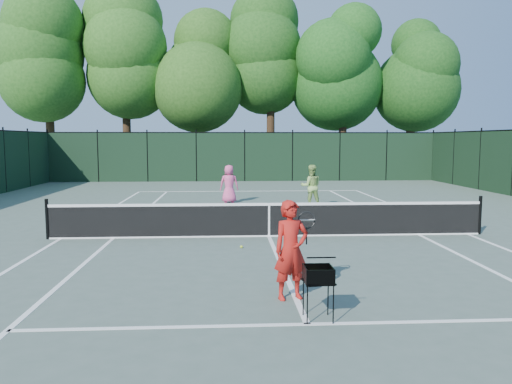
{
  "coord_description": "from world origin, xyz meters",
  "views": [
    {
      "loc": [
        -1.12,
        -13.12,
        2.59
      ],
      "look_at": [
        -0.29,
        1.0,
        1.1
      ],
      "focal_mm": 35.0,
      "sensor_mm": 36.0,
      "label": 1
    }
  ],
  "objects": [
    {
      "name": "loose_ball_midcourt",
      "position": [
        -0.78,
        -1.39,
        0.03
      ],
      "size": [
        0.07,
        0.07,
        0.07
      ],
      "primitive_type": "sphere",
      "color": "#BEDC2D",
      "rests_on": "ground"
    },
    {
      "name": "player_pink",
      "position": [
        -1.03,
        7.28,
        0.78
      ],
      "size": [
        0.77,
        0.5,
        1.56
      ],
      "rotation": [
        0.0,
        0.0,
        3.14
      ],
      "color": "#E14F8A",
      "rests_on": "ground"
    },
    {
      "name": "ground",
      "position": [
        0.0,
        0.0,
        0.0
      ],
      "size": [
        90.0,
        90.0,
        0.0
      ],
      "primitive_type": "plane",
      "color": "#4B5B50",
      "rests_on": "ground"
    },
    {
      "name": "ball_hopper",
      "position": [
        0.18,
        -6.22,
        0.65
      ],
      "size": [
        0.46,
        0.46,
        0.78
      ],
      "rotation": [
        0.0,
        0.0,
        0.15
      ],
      "color": "black",
      "rests_on": "ground"
    },
    {
      "name": "center_service_line",
      "position": [
        0.0,
        0.0,
        0.0
      ],
      "size": [
        0.1,
        12.8,
        0.01
      ],
      "primitive_type": "cube",
      "color": "white",
      "rests_on": "ground"
    },
    {
      "name": "tree_1",
      "position": [
        -8.0,
        22.0,
        8.69
      ],
      "size": [
        6.8,
        6.8,
        13.98
      ],
      "color": "black",
      "rests_on": "ground"
    },
    {
      "name": "tree_5",
      "position": [
        12.0,
        22.1,
        7.71
      ],
      "size": [
        5.8,
        5.8,
        12.23
      ],
      "color": "black",
      "rests_on": "ground"
    },
    {
      "name": "tree_3",
      "position": [
        2.0,
        22.3,
        9.01
      ],
      "size": [
        7.0,
        7.0,
        14.45
      ],
      "color": "black",
      "rests_on": "ground"
    },
    {
      "name": "tree_2",
      "position": [
        -3.0,
        21.8,
        7.73
      ],
      "size": [
        6.0,
        6.0,
        12.4
      ],
      "color": "black",
      "rests_on": "ground"
    },
    {
      "name": "fence_far",
      "position": [
        0.0,
        18.0,
        1.5
      ],
      "size": [
        24.0,
        0.05,
        3.0
      ],
      "primitive_type": "cube",
      "color": "black",
      "rests_on": "ground"
    },
    {
      "name": "baseline_far",
      "position": [
        0.0,
        11.88,
        0.0
      ],
      "size": [
        10.97,
        0.1,
        0.01
      ],
      "primitive_type": "cube",
      "color": "white",
      "rests_on": "ground"
    },
    {
      "name": "coach",
      "position": [
        -0.09,
        -5.25,
        0.81
      ],
      "size": [
        0.82,
        0.79,
        1.62
      ],
      "rotation": [
        0.0,
        0.0,
        0.3
      ],
      "color": "#B41A14",
      "rests_on": "ground"
    },
    {
      "name": "tree_4",
      "position": [
        7.0,
        21.6,
        8.14
      ],
      "size": [
        6.2,
        6.2,
        12.97
      ],
      "color": "black",
      "rests_on": "ground"
    },
    {
      "name": "tree_0",
      "position": [
        -13.0,
        21.5,
        8.16
      ],
      "size": [
        6.4,
        6.4,
        13.14
      ],
      "color": "black",
      "rests_on": "ground"
    },
    {
      "name": "service_line_near",
      "position": [
        0.0,
        -6.4,
        0.0
      ],
      "size": [
        8.23,
        0.1,
        0.01
      ],
      "primitive_type": "cube",
      "color": "white",
      "rests_on": "ground"
    },
    {
      "name": "sideline_doubles_left",
      "position": [
        -5.49,
        0.0,
        0.0
      ],
      "size": [
        0.1,
        23.77,
        0.01
      ],
      "primitive_type": "cube",
      "color": "white",
      "rests_on": "ground"
    },
    {
      "name": "sideline_doubles_right",
      "position": [
        5.49,
        0.0,
        0.0
      ],
      "size": [
        0.1,
        23.77,
        0.01
      ],
      "primitive_type": "cube",
      "color": "white",
      "rests_on": "ground"
    },
    {
      "name": "sideline_singles_right",
      "position": [
        4.12,
        0.0,
        0.0
      ],
      "size": [
        0.1,
        23.77,
        0.01
      ],
      "primitive_type": "cube",
      "color": "white",
      "rests_on": "ground"
    },
    {
      "name": "sideline_singles_left",
      "position": [
        -4.12,
        0.0,
        0.0
      ],
      "size": [
        0.1,
        23.77,
        0.01
      ],
      "primitive_type": "cube",
      "color": "white",
      "rests_on": "ground"
    },
    {
      "name": "player_green",
      "position": [
        2.08,
        5.6,
        0.82
      ],
      "size": [
        0.81,
        0.64,
        1.64
      ],
      "rotation": [
        0.0,
        0.0,
        3.12
      ],
      "color": "#96BE5F",
      "rests_on": "ground"
    },
    {
      "name": "tennis_net",
      "position": [
        0.0,
        0.0,
        0.48
      ],
      "size": [
        11.69,
        0.09,
        1.06
      ],
      "color": "black",
      "rests_on": "ground"
    },
    {
      "name": "service_line_far",
      "position": [
        0.0,
        6.4,
        0.0
      ],
      "size": [
        8.23,
        0.1,
        0.01
      ],
      "primitive_type": "cube",
      "color": "white",
      "rests_on": "ground"
    }
  ]
}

